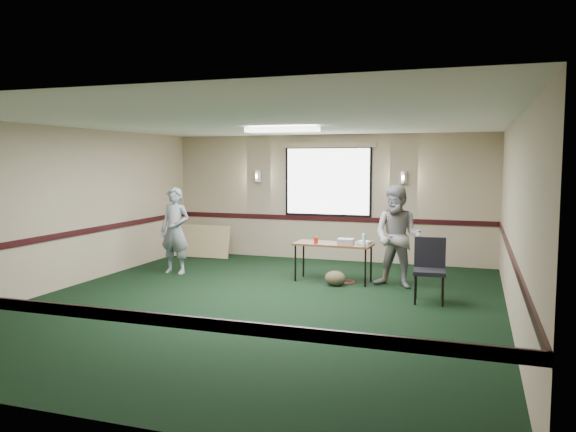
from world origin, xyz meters
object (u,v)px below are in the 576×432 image
(folding_table, at_px, (333,246))
(person_right, at_px, (397,237))
(person_left, at_px, (175,231))
(projector, at_px, (346,241))
(conference_chair, at_px, (430,264))

(folding_table, relative_size, person_right, 0.81)
(folding_table, xyz_separation_m, person_left, (-3.03, -0.23, 0.18))
(projector, bearing_deg, person_left, -178.55)
(folding_table, bearing_deg, person_right, -2.67)
(folding_table, height_order, person_right, person_right)
(projector, distance_m, person_left, 3.26)
(projector, distance_m, person_right, 0.92)
(person_left, height_order, person_right, person_right)
(projector, distance_m, conference_chair, 1.76)
(projector, xyz_separation_m, person_right, (0.91, -0.09, 0.13))
(folding_table, xyz_separation_m, projector, (0.23, -0.01, 0.10))
(conference_chair, height_order, person_left, person_left)
(projector, bearing_deg, conference_chair, -33.33)
(projector, xyz_separation_m, person_left, (-3.25, -0.22, 0.09))
(conference_chair, bearing_deg, projector, 145.00)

